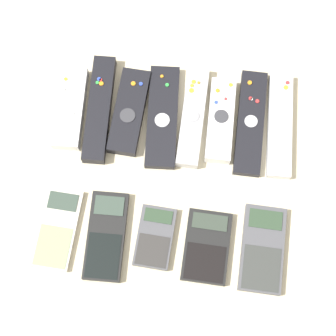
{
  "coord_description": "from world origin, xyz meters",
  "views": [
    {
      "loc": [
        0.03,
        -0.28,
        1.0
      ],
      "look_at": [
        0.0,
        0.03,
        0.01
      ],
      "focal_mm": 60.0,
      "sensor_mm": 36.0,
      "label": 1
    }
  ],
  "objects_px": {
    "remote_6": "(250,123)",
    "calculator_0": "(58,229)",
    "remote_0": "(70,108)",
    "calculator_3": "(207,247)",
    "remote_3": "(163,117)",
    "calculator_4": "(263,249)",
    "calculator_1": "(106,236)",
    "calculator_2": "(155,237)",
    "remote_2": "(129,112)",
    "remote_7": "(280,125)",
    "remote_1": "(99,109)",
    "remote_5": "(221,120)",
    "remote_4": "(193,116)"
  },
  "relations": [
    {
      "from": "calculator_3",
      "to": "calculator_4",
      "type": "height_order",
      "value": "calculator_4"
    },
    {
      "from": "remote_6",
      "to": "calculator_0",
      "type": "distance_m",
      "value": 0.41
    },
    {
      "from": "remote_2",
      "to": "calculator_1",
      "type": "relative_size",
      "value": 1.09
    },
    {
      "from": "remote_0",
      "to": "remote_7",
      "type": "height_order",
      "value": "remote_0"
    },
    {
      "from": "remote_5",
      "to": "calculator_3",
      "type": "height_order",
      "value": "remote_5"
    },
    {
      "from": "remote_5",
      "to": "remote_7",
      "type": "relative_size",
      "value": 0.79
    },
    {
      "from": "remote_3",
      "to": "calculator_0",
      "type": "bearing_deg",
      "value": -128.01
    },
    {
      "from": "remote_1",
      "to": "calculator_3",
      "type": "height_order",
      "value": "remote_1"
    },
    {
      "from": "remote_2",
      "to": "calculator_0",
      "type": "bearing_deg",
      "value": -109.42
    },
    {
      "from": "remote_3",
      "to": "calculator_3",
      "type": "relative_size",
      "value": 1.59
    },
    {
      "from": "remote_4",
      "to": "calculator_4",
      "type": "distance_m",
      "value": 0.28
    },
    {
      "from": "remote_0",
      "to": "remote_3",
      "type": "height_order",
      "value": "remote_0"
    },
    {
      "from": "remote_7",
      "to": "remote_6",
      "type": "bearing_deg",
      "value": 178.93
    },
    {
      "from": "calculator_0",
      "to": "calculator_1",
      "type": "distance_m",
      "value": 0.09
    },
    {
      "from": "remote_0",
      "to": "calculator_1",
      "type": "distance_m",
      "value": 0.26
    },
    {
      "from": "remote_7",
      "to": "calculator_3",
      "type": "relative_size",
      "value": 1.59
    },
    {
      "from": "remote_1",
      "to": "remote_2",
      "type": "bearing_deg",
      "value": -0.44
    },
    {
      "from": "calculator_1",
      "to": "calculator_4",
      "type": "relative_size",
      "value": 1.03
    },
    {
      "from": "remote_2",
      "to": "calculator_1",
      "type": "bearing_deg",
      "value": -89.23
    },
    {
      "from": "remote_1",
      "to": "calculator_3",
      "type": "bearing_deg",
      "value": -48.48
    },
    {
      "from": "calculator_4",
      "to": "calculator_3",
      "type": "bearing_deg",
      "value": -174.67
    },
    {
      "from": "calculator_0",
      "to": "calculator_3",
      "type": "bearing_deg",
      "value": 2.13
    },
    {
      "from": "calculator_3",
      "to": "calculator_2",
      "type": "bearing_deg",
      "value": 177.74
    },
    {
      "from": "remote_1",
      "to": "calculator_4",
      "type": "distance_m",
      "value": 0.4
    },
    {
      "from": "remote_5",
      "to": "calculator_1",
      "type": "height_order",
      "value": "remote_5"
    },
    {
      "from": "remote_6",
      "to": "calculator_0",
      "type": "height_order",
      "value": "remote_6"
    },
    {
      "from": "calculator_1",
      "to": "calculator_4",
      "type": "distance_m",
      "value": 0.28
    },
    {
      "from": "remote_3",
      "to": "calculator_4",
      "type": "xyz_separation_m",
      "value": [
        0.2,
        -0.23,
        -0.0
      ]
    },
    {
      "from": "remote_6",
      "to": "remote_0",
      "type": "bearing_deg",
      "value": -177.57
    },
    {
      "from": "remote_0",
      "to": "calculator_0",
      "type": "height_order",
      "value": "remote_0"
    },
    {
      "from": "calculator_3",
      "to": "calculator_4",
      "type": "relative_size",
      "value": 0.84
    },
    {
      "from": "remote_6",
      "to": "calculator_3",
      "type": "xyz_separation_m",
      "value": [
        -0.06,
        -0.25,
        -0.0
      ]
    },
    {
      "from": "calculator_1",
      "to": "calculator_2",
      "type": "relative_size",
      "value": 1.41
    },
    {
      "from": "remote_1",
      "to": "remote_5",
      "type": "relative_size",
      "value": 1.3
    },
    {
      "from": "remote_2",
      "to": "remote_5",
      "type": "height_order",
      "value": "remote_5"
    },
    {
      "from": "calculator_0",
      "to": "calculator_2",
      "type": "xyz_separation_m",
      "value": [
        0.18,
        0.0,
        0.0
      ]
    },
    {
      "from": "calculator_2",
      "to": "calculator_1",
      "type": "bearing_deg",
      "value": -171.93
    },
    {
      "from": "remote_5",
      "to": "calculator_1",
      "type": "bearing_deg",
      "value": -127.4
    },
    {
      "from": "remote_0",
      "to": "remote_2",
      "type": "relative_size",
      "value": 0.95
    },
    {
      "from": "remote_0",
      "to": "calculator_3",
      "type": "xyz_separation_m",
      "value": [
        0.28,
        -0.24,
        -0.01
      ]
    },
    {
      "from": "calculator_0",
      "to": "calculator_2",
      "type": "relative_size",
      "value": 1.31
    },
    {
      "from": "remote_1",
      "to": "remote_5",
      "type": "height_order",
      "value": "remote_5"
    },
    {
      "from": "remote_4",
      "to": "calculator_3",
      "type": "relative_size",
      "value": 1.53
    },
    {
      "from": "remote_3",
      "to": "calculator_2",
      "type": "bearing_deg",
      "value": -90.16
    },
    {
      "from": "remote_0",
      "to": "remote_5",
      "type": "xyz_separation_m",
      "value": [
        0.29,
        0.0,
        0.0
      ]
    },
    {
      "from": "calculator_2",
      "to": "remote_0",
      "type": "bearing_deg",
      "value": 132.82
    },
    {
      "from": "calculator_3",
      "to": "remote_2",
      "type": "bearing_deg",
      "value": 127.07
    },
    {
      "from": "remote_2",
      "to": "remote_3",
      "type": "bearing_deg",
      "value": 0.68
    },
    {
      "from": "remote_6",
      "to": "calculator_3",
      "type": "relative_size",
      "value": 1.6
    },
    {
      "from": "remote_2",
      "to": "calculator_1",
      "type": "distance_m",
      "value": 0.24
    }
  ]
}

